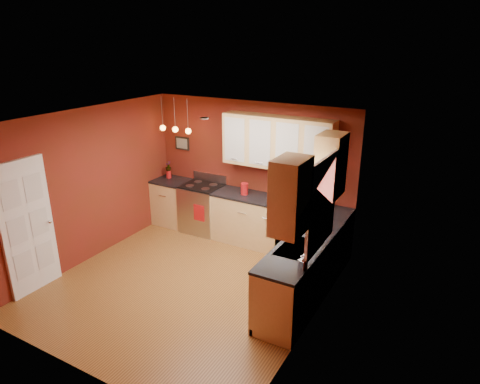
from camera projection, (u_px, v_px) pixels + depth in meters
The scene contains 27 objects.
floor at pixel (188, 285), 6.71m from camera, with size 4.20×4.20×0.00m, color #9A652C.
ceiling at pixel (180, 120), 5.81m from camera, with size 4.00×4.20×0.02m, color white.
wall_back at pixel (251, 171), 7.98m from camera, with size 4.00×0.02×2.60m, color maroon.
wall_front at pixel (66, 273), 4.54m from camera, with size 4.00×0.02×2.60m, color maroon.
wall_left at pixel (87, 186), 7.18m from camera, with size 0.02×4.20×2.60m, color maroon.
wall_right at pixel (314, 238), 5.34m from camera, with size 0.02×4.20×2.60m, color maroon.
base_cabinets_back_left at pixel (173, 203), 8.78m from camera, with size 0.70×0.60×0.90m, color #DFB678.
base_cabinets_back_right at pixel (279, 226), 7.69m from camera, with size 2.54×0.60×0.90m, color #DFB678.
base_cabinets_right at pixel (301, 274), 6.14m from camera, with size 0.60×2.10×0.90m, color #DFB678.
counter_back_left at pixel (172, 181), 8.62m from camera, with size 0.70×0.62×0.04m, color black.
counter_back_right at pixel (279, 202), 7.53m from camera, with size 2.54×0.62×0.04m, color black.
counter_right at pixel (303, 245), 5.98m from camera, with size 0.62×2.10×0.04m, color black.
gas_range at pixel (202, 208), 8.44m from camera, with size 0.76×0.64×1.11m.
dishwasher_front at pixel (291, 237), 7.28m from camera, with size 0.60×0.02×0.80m, color #ADAEB2.
sink at pixel (299, 250), 5.86m from camera, with size 0.50×0.70×0.33m.
window at pixel (322, 201), 5.47m from camera, with size 0.06×1.02×1.22m.
door_left_wall at pixel (28, 227), 6.28m from camera, with size 0.12×0.82×2.05m.
upper_cabinets_back at pixel (277, 143), 7.34m from camera, with size 2.00×0.35×0.90m, color #DFB678.
upper_cabinets_right at pixel (313, 179), 5.47m from camera, with size 0.35×1.95×0.90m, color #DFB678.
wall_picture at pixel (182, 143), 8.56m from camera, with size 0.32×0.03×0.26m, color black.
pendant_lights at pixel (175, 129), 8.12m from camera, with size 0.71×0.11×0.66m.
red_canister at pixel (244, 189), 7.80m from camera, with size 0.14×0.14×0.21m.
red_vase at pixel (169, 174), 8.72m from camera, with size 0.10×0.10×0.16m, color #AC1214.
flowers at pixel (168, 166), 8.66m from camera, with size 0.12×0.12×0.21m, color #AC1214.
coffee_maker at pixel (317, 199), 7.24m from camera, with size 0.20×0.20×0.28m.
soap_pump at pixel (303, 262), 5.28m from camera, with size 0.09×0.09×0.20m, color white.
dish_towel at pixel (199, 213), 8.09m from camera, with size 0.23×0.02×0.31m, color #AC1214.
Camera 1 is at (3.55, -4.66, 3.67)m, focal length 32.00 mm.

